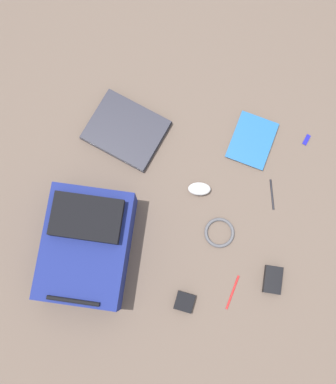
# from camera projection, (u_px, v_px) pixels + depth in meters

# --- Properties ---
(ground_plane) EXTENTS (3.46, 3.46, 0.00)m
(ground_plane) POSITION_uv_depth(u_px,v_px,m) (175.00, 199.00, 1.93)
(ground_plane) COLOR brown
(backpack) EXTENTS (0.38, 0.49, 0.22)m
(backpack) POSITION_uv_depth(u_px,v_px,m) (87.00, 245.00, 1.80)
(backpack) COLOR navy
(backpack) RESTS_ON ground_plane
(laptop) EXTENTS (0.37, 0.32, 0.03)m
(laptop) POSITION_uv_depth(u_px,v_px,m) (126.00, 130.00, 1.97)
(laptop) COLOR #24242C
(laptop) RESTS_ON ground_plane
(book_comic) EXTENTS (0.20, 0.24, 0.02)m
(book_comic) POSITION_uv_depth(u_px,v_px,m) (252.00, 141.00, 1.97)
(book_comic) COLOR silver
(book_comic) RESTS_ON ground_plane
(computer_mouse) EXTENTS (0.11, 0.08, 0.04)m
(computer_mouse) POSITION_uv_depth(u_px,v_px,m) (199.00, 189.00, 1.91)
(computer_mouse) COLOR silver
(computer_mouse) RESTS_ON ground_plane
(cable_coil) EXTENTS (0.13, 0.13, 0.01)m
(cable_coil) POSITION_uv_depth(u_px,v_px,m) (219.00, 233.00, 1.89)
(cable_coil) COLOR #4C4C51
(cable_coil) RESTS_ON ground_plane
(power_brick) EXTENTS (0.08, 0.12, 0.03)m
(power_brick) POSITION_uv_depth(u_px,v_px,m) (273.00, 280.00, 1.85)
(power_brick) COLOR black
(power_brick) RESTS_ON ground_plane
(pen_black) EXTENTS (0.05, 0.13, 0.01)m
(pen_black) POSITION_uv_depth(u_px,v_px,m) (272.00, 194.00, 1.93)
(pen_black) COLOR black
(pen_black) RESTS_ON ground_plane
(pen_blue) EXTENTS (0.03, 0.14, 0.01)m
(pen_blue) POSITION_uv_depth(u_px,v_px,m) (233.00, 292.00, 1.85)
(pen_blue) COLOR red
(pen_blue) RESTS_ON ground_plane
(earbud_pouch) EXTENTS (0.08, 0.08, 0.03)m
(earbud_pouch) POSITION_uv_depth(u_px,v_px,m) (185.00, 302.00, 1.83)
(earbud_pouch) COLOR black
(earbud_pouch) RESTS_ON ground_plane
(usb_stick) EXTENTS (0.03, 0.05, 0.01)m
(usb_stick) POSITION_uv_depth(u_px,v_px,m) (307.00, 140.00, 1.98)
(usb_stick) COLOR #191999
(usb_stick) RESTS_ON ground_plane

